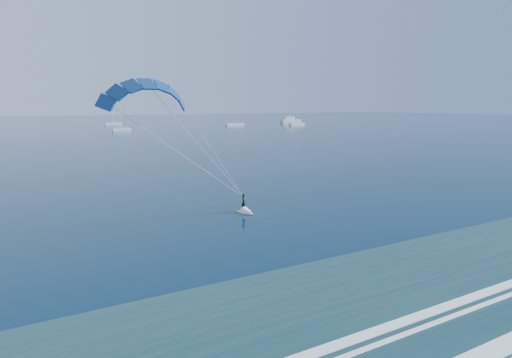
{
  "coord_description": "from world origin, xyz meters",
  "views": [
    {
      "loc": [
        -14.91,
        -5.17,
        10.98
      ],
      "look_at": [
        4.75,
        27.4,
        4.69
      ],
      "focal_mm": 32.0,
      "sensor_mm": 36.0,
      "label": 1
    }
  ],
  "objects_px": {
    "sailboat_5": "(235,124)",
    "sailboat_6": "(297,124)",
    "motor_yacht": "(290,120)",
    "sailboat_4": "(113,124)",
    "sailboat_3": "(121,129)",
    "kitesurfer_rig": "(198,145)"
  },
  "relations": [
    {
      "from": "sailboat_4",
      "to": "sailboat_3",
      "type": "bearing_deg",
      "value": -100.63
    },
    {
      "from": "sailboat_3",
      "to": "sailboat_5",
      "type": "distance_m",
      "value": 63.57
    },
    {
      "from": "sailboat_5",
      "to": "sailboat_4",
      "type": "bearing_deg",
      "value": 140.39
    },
    {
      "from": "motor_yacht",
      "to": "sailboat_3",
      "type": "xyz_separation_m",
      "value": [
        -107.7,
        -32.79,
        -0.75
      ]
    },
    {
      "from": "sailboat_3",
      "to": "sailboat_4",
      "type": "xyz_separation_m",
      "value": [
        10.9,
        58.07,
        0.01
      ]
    },
    {
      "from": "sailboat_4",
      "to": "sailboat_5",
      "type": "xyz_separation_m",
      "value": [
        50.57,
        -41.85,
        0.01
      ]
    },
    {
      "from": "sailboat_5",
      "to": "sailboat_6",
      "type": "bearing_deg",
      "value": -23.54
    },
    {
      "from": "sailboat_3",
      "to": "sailboat_6",
      "type": "height_order",
      "value": "sailboat_6"
    },
    {
      "from": "kitesurfer_rig",
      "to": "motor_yacht",
      "type": "xyz_separation_m",
      "value": [
        140.13,
        182.9,
        -5.92
      ]
    },
    {
      "from": "sailboat_4",
      "to": "motor_yacht",
      "type": "bearing_deg",
      "value": -14.63
    },
    {
      "from": "sailboat_4",
      "to": "sailboat_6",
      "type": "bearing_deg",
      "value": -34.35
    },
    {
      "from": "motor_yacht",
      "to": "sailboat_5",
      "type": "height_order",
      "value": "sailboat_5"
    },
    {
      "from": "kitesurfer_rig",
      "to": "sailboat_5",
      "type": "height_order",
      "value": "kitesurfer_rig"
    },
    {
      "from": "sailboat_3",
      "to": "sailboat_4",
      "type": "distance_m",
      "value": 59.09
    },
    {
      "from": "kitesurfer_rig",
      "to": "motor_yacht",
      "type": "height_order",
      "value": "kitesurfer_rig"
    },
    {
      "from": "motor_yacht",
      "to": "sailboat_3",
      "type": "bearing_deg",
      "value": -163.06
    },
    {
      "from": "motor_yacht",
      "to": "sailboat_5",
      "type": "distance_m",
      "value": 49.12
    },
    {
      "from": "sailboat_4",
      "to": "sailboat_5",
      "type": "height_order",
      "value": "sailboat_5"
    },
    {
      "from": "sailboat_5",
      "to": "sailboat_6",
      "type": "xyz_separation_m",
      "value": [
        29.4,
        -12.8,
        -0.01
      ]
    },
    {
      "from": "motor_yacht",
      "to": "sailboat_6",
      "type": "relative_size",
      "value": 1.11
    },
    {
      "from": "sailboat_6",
      "to": "motor_yacht",
      "type": "bearing_deg",
      "value": 60.18
    },
    {
      "from": "motor_yacht",
      "to": "sailboat_4",
      "type": "height_order",
      "value": "sailboat_4"
    }
  ]
}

